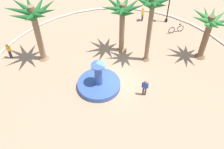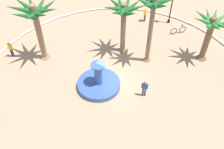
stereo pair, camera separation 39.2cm
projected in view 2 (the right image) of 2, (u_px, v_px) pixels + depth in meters
The scene contains 12 objects.
ground_plane at pixel (117, 81), 21.79m from camera, with size 80.00×80.00×0.00m, color tan.
plaza_curb at pixel (118, 81), 21.72m from camera, with size 23.44×23.44×0.20m, color silver.
fountain at pixel (99, 83), 21.16m from camera, with size 3.55×3.55×2.47m.
palm_tree_near_fountain at pixel (153, 9), 19.91m from camera, with size 3.21×3.28×6.60m.
palm_tree_by_curb at pixel (35, 17), 20.86m from camera, with size 4.38×4.18×5.74m.
palm_tree_mid_plaza at pixel (124, 14), 21.80m from camera, with size 3.73×3.82×5.23m.
palm_tree_far_side at pixel (211, 28), 21.44m from camera, with size 3.56×3.48×4.65m.
lamppost at pixel (172, 3), 26.31m from camera, with size 0.32×0.32×3.97m.
bicycle_red_frame at pixel (178, 30), 26.32m from camera, with size 1.16×1.35×0.94m.
person_cyclist_helmet at pixel (145, 14), 27.52m from camera, with size 0.25×0.53×1.61m.
person_cyclist_photo at pixel (11, 48), 23.40m from camera, with size 0.52×0.25×1.68m.
person_pedestrian_stroll at pixel (145, 88), 20.08m from camera, with size 0.51×0.30×1.62m.
Camera 2 is at (-7.88, 12.63, 15.93)m, focal length 41.19 mm.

